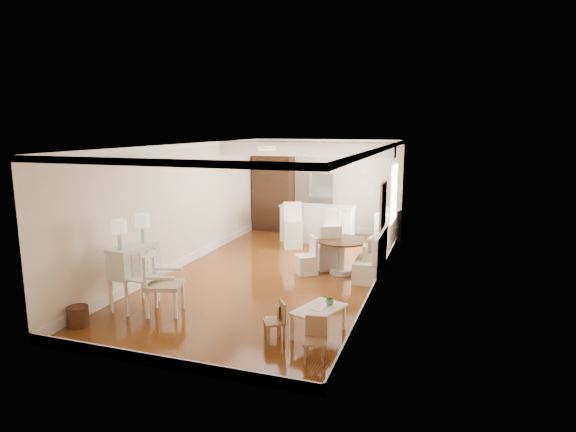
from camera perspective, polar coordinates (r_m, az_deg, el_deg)
The scene contains 20 objects.
room at distance 10.57m, azimuth -0.67°, elevation 4.05°, with size 9.00×9.04×2.82m.
secretary_bureau at distance 9.03m, azimuth -17.77°, elevation -6.83°, with size 0.88×0.90×1.13m, color white.
gustavian_armchair at distance 8.58m, azimuth -14.42°, elevation -7.79°, with size 0.61×0.61×1.07m, color white.
wicker_basket at distance 8.62m, azimuth -23.63°, elevation -10.85°, with size 0.33×0.33×0.33m, color #4E2A18.
kids_table at distance 7.62m, azimuth 3.67°, elevation -12.38°, with size 0.52×0.87×0.44m, color silver.
kids_chair_a at distance 7.38m, azimuth -1.63°, elevation -12.37°, with size 0.30×0.30×0.62m, color olive.
kids_chair_b at distance 7.58m, azimuth -1.88°, elevation -12.20°, with size 0.25×0.25×0.51m, color tan.
kids_chair_c at distance 6.77m, azimuth 3.23°, elevation -14.54°, with size 0.31×0.31×0.63m, color #B67A53.
banquette at distance 10.56m, azimuth 9.74°, elevation -4.36°, with size 0.52×1.60×0.98m, color silver.
dining_table at distance 10.62m, azimuth 6.33°, elevation -4.80°, with size 1.12×1.12×0.76m, color #442C16.
slip_chair_near at distance 10.50m, azimuth 2.17°, elevation -4.72°, with size 0.39×0.41×0.83m, color white.
slip_chair_far at distance 10.91m, azimuth 4.75°, elevation -3.63°, with size 0.49×0.51×1.03m, color silver.
breakfast_counter at distance 13.41m, azimuth 3.50°, elevation -0.91°, with size 2.05×0.65×1.03m, color white.
bar_stool_left at distance 12.72m, azimuth 0.61°, elevation -1.14°, with size 0.48×0.48×1.20m, color white.
bar_stool_right at distance 12.67m, azimuth 5.15°, elevation -1.70°, with size 0.40×0.40×1.00m, color white.
pantry_cabinet at distance 14.83m, azimuth -1.74°, elevation 2.71°, with size 1.20×0.60×2.30m, color #381E11.
fridge at distance 14.30m, azimuth 5.39°, elevation 1.35°, with size 0.75×0.65×1.80m, color silver.
sideboard at distance 13.41m, azimuth 11.75°, elevation -1.39°, with size 0.42×0.95×0.91m, color white.
pencil_cup at distance 7.67m, azimuth 4.96°, elevation -10.07°, with size 0.13×0.13×0.10m, color #64A25E.
branch_vase at distance 13.30m, azimuth 11.66°, elevation 0.88°, with size 0.16×0.16×0.17m, color silver.
Camera 1 is at (3.50, -9.59, 3.19)m, focal length 30.00 mm.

